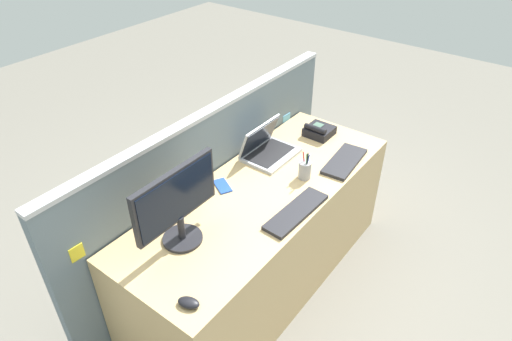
{
  "coord_description": "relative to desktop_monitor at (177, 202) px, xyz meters",
  "views": [
    {
      "loc": [
        -1.66,
        -1.2,
        2.34
      ],
      "look_at": [
        0.0,
        0.05,
        0.87
      ],
      "focal_mm": 31.33,
      "sensor_mm": 36.0,
      "label": 1
    }
  ],
  "objects": [
    {
      "name": "keyboard_spare",
      "position": [
        0.52,
        -0.36,
        -0.23
      ],
      "size": [
        0.45,
        0.15,
        0.02
      ],
      "primitive_type": "cube",
      "rotation": [
        0.0,
        0.0,
        -0.04
      ],
      "color": "#232328",
      "rests_on": "desk"
    },
    {
      "name": "computer_mouse_right_hand",
      "position": [
        -0.27,
        -0.32,
        -0.22
      ],
      "size": [
        0.09,
        0.11,
        0.03
      ],
      "primitive_type": "ellipsoid",
      "rotation": [
        0.0,
        0.0,
        0.31
      ],
      "color": "black",
      "rests_on": "desk"
    },
    {
      "name": "cubicle_divider",
      "position": [
        0.57,
        0.3,
        -0.41
      ],
      "size": [
        2.28,
        0.08,
        1.15
      ],
      "color": "slate",
      "rests_on": "ground_plane"
    },
    {
      "name": "keyboard_main",
      "position": [
        1.11,
        -0.33,
        -0.23
      ],
      "size": [
        0.4,
        0.19,
        0.02
      ],
      "primitive_type": "cube",
      "rotation": [
        0.0,
        0.0,
        0.09
      ],
      "color": "#232328",
      "rests_on": "desk"
    },
    {
      "name": "desk_phone",
      "position": [
        1.31,
        -0.03,
        -0.21
      ],
      "size": [
        0.18,
        0.18,
        0.09
      ],
      "color": "black",
      "rests_on": "desk"
    },
    {
      "name": "desk",
      "position": [
        0.57,
        -0.09,
        -0.62
      ],
      "size": [
        1.9,
        0.7,
        0.75
      ],
      "primitive_type": "cube",
      "color": "tan",
      "rests_on": "ground_plane"
    },
    {
      "name": "ground_plane",
      "position": [
        0.57,
        -0.09,
        -0.99
      ],
      "size": [
        10.0,
        10.0,
        0.0
      ],
      "primitive_type": "plane",
      "color": "slate"
    },
    {
      "name": "desktop_monitor",
      "position": [
        0.0,
        0.0,
        0.0
      ],
      "size": [
        0.5,
        0.2,
        0.42
      ],
      "color": "#232328",
      "rests_on": "desk"
    },
    {
      "name": "laptop",
      "position": [
        0.89,
        0.12,
        -0.19
      ],
      "size": [
        0.35,
        0.26,
        0.21
      ],
      "color": "#B2B5BC",
      "rests_on": "desk"
    },
    {
      "name": "cell_phone_blue_case",
      "position": [
        0.46,
        0.12,
        -0.24
      ],
      "size": [
        0.13,
        0.16,
        0.01
      ],
      "primitive_type": "cube",
      "rotation": [
        0.0,
        0.0,
        -0.48
      ],
      "color": "blue",
      "rests_on": "desk"
    },
    {
      "name": "pen_cup",
      "position": [
        0.82,
        -0.21,
        -0.18
      ],
      "size": [
        0.08,
        0.08,
        0.19
      ],
      "color": "#99999E",
      "rests_on": "desk"
    }
  ]
}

